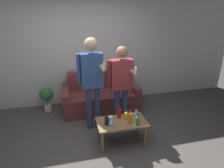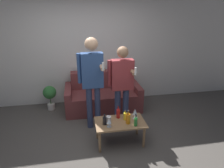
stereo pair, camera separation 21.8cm
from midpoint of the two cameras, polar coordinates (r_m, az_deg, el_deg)
ground_plane at (r=3.54m, az=-2.81°, el=-18.63°), size 16.00×16.00×0.00m
wall_back at (r=4.83m, az=-6.22°, el=10.08°), size 8.00×0.06×2.70m
couch at (r=4.74m, az=-1.35°, el=-3.37°), size 1.72×0.85×0.84m
coffee_table at (r=3.53m, az=4.11°, el=-11.49°), size 0.86×0.49×0.42m
bottle_orange at (r=3.47m, az=8.61°, el=-9.97°), size 0.06×0.06×0.16m
bottle_green at (r=3.41m, az=6.47°, el=-9.78°), size 0.07×0.07×0.24m
bottle_dark at (r=3.38m, az=-0.23°, el=-10.38°), size 0.07×0.07×0.19m
bottle_yellow at (r=3.53m, az=5.57°, el=-9.12°), size 0.06×0.06×0.18m
bottle_red at (r=3.38m, az=8.66°, el=-10.61°), size 0.06×0.06×0.19m
bottle_clear at (r=3.57m, az=3.56°, el=-8.35°), size 0.07×0.07×0.22m
wine_glass_near at (r=3.55m, az=8.38°, el=-7.99°), size 0.08×0.08×0.19m
wine_glass_far at (r=3.31m, az=1.08°, el=-10.64°), size 0.08×0.08×0.15m
cup_on_table at (r=3.48m, az=0.82°, el=-9.94°), size 0.09×0.09×0.09m
person_standing_left at (r=3.67m, az=-3.98°, el=2.19°), size 0.47×0.44×1.79m
person_standing_right at (r=3.83m, az=4.47°, el=0.87°), size 0.49×0.42×1.61m
potted_plant at (r=4.80m, az=-16.12°, el=-2.84°), size 0.30×0.30×0.58m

